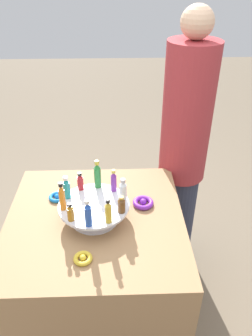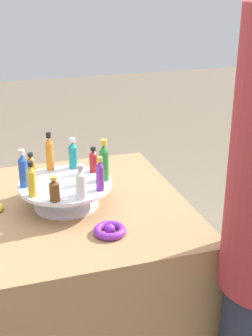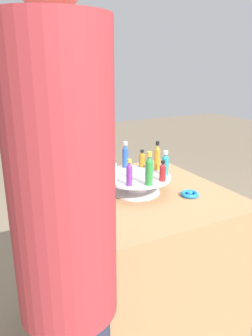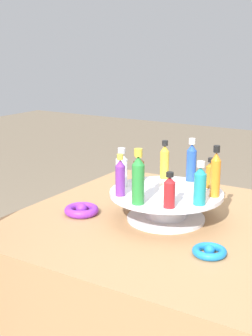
{
  "view_description": "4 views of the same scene",
  "coord_description": "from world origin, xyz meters",
  "px_view_note": "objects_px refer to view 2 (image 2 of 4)",
  "views": [
    {
      "loc": [
        -1.19,
        -0.11,
        1.85
      ],
      "look_at": [
        0.15,
        -0.16,
        0.98
      ],
      "focal_mm": 35.0,
      "sensor_mm": 36.0,
      "label": 1
    },
    {
      "loc": [
        -0.25,
        -1.5,
        1.56
      ],
      "look_at": [
        0.17,
        -0.17,
        0.98
      ],
      "focal_mm": 50.0,
      "sensor_mm": 36.0,
      "label": 2
    },
    {
      "loc": [
        1.29,
        -0.74,
        1.39
      ],
      "look_at": [
        0.11,
        -0.12,
        0.97
      ],
      "focal_mm": 35.0,
      "sensor_mm": 36.0,
      "label": 3
    },
    {
      "loc": [
        1.17,
        0.59,
        1.29
      ],
      "look_at": [
        0.08,
        -0.09,
        0.96
      ],
      "focal_mm": 50.0,
      "sensor_mm": 36.0,
      "label": 4
    }
  ],
  "objects_px": {
    "bottle_clear": "(81,183)",
    "display_stand": "(66,192)",
    "bottle_purple": "(100,175)",
    "bottle_teal": "(73,154)",
    "bottle_amber": "(31,166)",
    "bottle_gold": "(32,180)",
    "bottle_red": "(93,160)",
    "bottle_green": "(104,162)",
    "ribbon_bow_blue": "(96,176)",
    "ribbon_bow_purple": "(110,230)",
    "bottle_orange": "(50,153)",
    "bottle_blue": "(23,170)",
    "bottle_brown": "(54,190)"
  },
  "relations": [
    {
      "from": "bottle_clear",
      "to": "display_stand",
      "type": "bearing_deg",
      "value": 101.95
    },
    {
      "from": "bottle_purple",
      "to": "bottle_teal",
      "type": "relative_size",
      "value": 1.01
    },
    {
      "from": "bottle_teal",
      "to": "bottle_amber",
      "type": "height_order",
      "value": "bottle_teal"
    },
    {
      "from": "bottle_gold",
      "to": "bottle_red",
      "type": "xyz_separation_m",
      "value": [
        0.24,
        0.14,
        -0.01
      ]
    },
    {
      "from": "bottle_clear",
      "to": "bottle_teal",
      "type": "height_order",
      "value": "same"
    },
    {
      "from": "bottle_green",
      "to": "bottle_teal",
      "type": "distance_m",
      "value": 0.17
    },
    {
      "from": "bottle_red",
      "to": "bottle_purple",
      "type": "bearing_deg",
      "value": -96.05
    },
    {
      "from": "bottle_clear",
      "to": "ribbon_bow_blue",
      "type": "distance_m",
      "value": 0.39
    },
    {
      "from": "bottle_green",
      "to": "bottle_purple",
      "type": "bearing_deg",
      "value": -114.05
    },
    {
      "from": "bottle_teal",
      "to": "ribbon_bow_purple",
      "type": "xyz_separation_m",
      "value": [
        0.04,
        -0.37,
        -0.13
      ]
    },
    {
      "from": "bottle_red",
      "to": "bottle_teal",
      "type": "xyz_separation_m",
      "value": [
        -0.06,
        0.06,
        0.01
      ]
    },
    {
      "from": "display_stand",
      "to": "ribbon_bow_purple",
      "type": "height_order",
      "value": "display_stand"
    },
    {
      "from": "bottle_orange",
      "to": "ribbon_bow_purple",
      "type": "relative_size",
      "value": 1.39
    },
    {
      "from": "bottle_teal",
      "to": "ribbon_bow_blue",
      "type": "relative_size",
      "value": 1.39
    },
    {
      "from": "bottle_purple",
      "to": "bottle_blue",
      "type": "bearing_deg",
      "value": 155.95
    },
    {
      "from": "bottle_gold",
      "to": "bottle_green",
      "type": "relative_size",
      "value": 0.81
    },
    {
      "from": "bottle_clear",
      "to": "bottle_purple",
      "type": "bearing_deg",
      "value": 29.95
    },
    {
      "from": "bottle_clear",
      "to": "ribbon_bow_purple",
      "type": "xyz_separation_m",
      "value": [
        0.07,
        -0.1,
        -0.13
      ]
    },
    {
      "from": "bottle_brown",
      "to": "ribbon_bow_blue",
      "type": "height_order",
      "value": "bottle_brown"
    },
    {
      "from": "bottle_green",
      "to": "ribbon_bow_purple",
      "type": "relative_size",
      "value": 1.44
    },
    {
      "from": "bottle_gold",
      "to": "ribbon_bow_blue",
      "type": "distance_m",
      "value": 0.41
    },
    {
      "from": "bottle_gold",
      "to": "bottle_clear",
      "type": "distance_m",
      "value": 0.16
    },
    {
      "from": "bottle_blue",
      "to": "bottle_gold",
      "type": "bearing_deg",
      "value": -78.05
    },
    {
      "from": "bottle_brown",
      "to": "bottle_teal",
      "type": "bearing_deg",
      "value": 65.95
    },
    {
      "from": "bottle_gold",
      "to": "bottle_teal",
      "type": "distance_m",
      "value": 0.27
    },
    {
      "from": "bottle_gold",
      "to": "bottle_green",
      "type": "bearing_deg",
      "value": 11.95
    },
    {
      "from": "bottle_green",
      "to": "bottle_gold",
      "type": "bearing_deg",
      "value": -168.05
    },
    {
      "from": "ribbon_bow_purple",
      "to": "bottle_orange",
      "type": "bearing_deg",
      "value": 108.23
    },
    {
      "from": "bottle_purple",
      "to": "bottle_green",
      "type": "height_order",
      "value": "bottle_green"
    },
    {
      "from": "bottle_brown",
      "to": "bottle_amber",
      "type": "distance_m",
      "value": 0.23
    },
    {
      "from": "bottle_blue",
      "to": "bottle_gold",
      "type": "relative_size",
      "value": 1.1
    },
    {
      "from": "bottle_red",
      "to": "bottle_blue",
      "type": "bearing_deg",
      "value": -168.05
    },
    {
      "from": "display_stand",
      "to": "bottle_purple",
      "type": "distance_m",
      "value": 0.17
    },
    {
      "from": "bottle_clear",
      "to": "bottle_orange",
      "type": "bearing_deg",
      "value": 101.95
    },
    {
      "from": "bottle_brown",
      "to": "ribbon_bow_blue",
      "type": "relative_size",
      "value": 0.99
    },
    {
      "from": "bottle_amber",
      "to": "bottle_teal",
      "type": "bearing_deg",
      "value": 11.95
    },
    {
      "from": "bottle_amber",
      "to": "ribbon_bow_blue",
      "type": "distance_m",
      "value": 0.31
    },
    {
      "from": "bottle_blue",
      "to": "bottle_gold",
      "type": "xyz_separation_m",
      "value": [
        0.02,
        -0.08,
        -0.01
      ]
    },
    {
      "from": "bottle_gold",
      "to": "bottle_clear",
      "type": "height_order",
      "value": "bottle_gold"
    },
    {
      "from": "bottle_teal",
      "to": "bottle_brown",
      "type": "bearing_deg",
      "value": -114.05
    },
    {
      "from": "bottle_gold",
      "to": "bottle_teal",
      "type": "bearing_deg",
      "value": 47.95
    },
    {
      "from": "bottle_brown",
      "to": "bottle_amber",
      "type": "bearing_deg",
      "value": 101.95
    },
    {
      "from": "bottle_teal",
      "to": "ribbon_bow_blue",
      "type": "distance_m",
      "value": 0.18
    },
    {
      "from": "display_stand",
      "to": "bottle_orange",
      "type": "bearing_deg",
      "value": 101.95
    },
    {
      "from": "bottle_orange",
      "to": "ribbon_bow_purple",
      "type": "bearing_deg",
      "value": -71.77
    },
    {
      "from": "bottle_orange",
      "to": "bottle_amber",
      "type": "xyz_separation_m",
      "value": [
        -0.08,
        -0.04,
        -0.03
      ]
    },
    {
      "from": "bottle_red",
      "to": "ribbon_bow_blue",
      "type": "distance_m",
      "value": 0.18
    },
    {
      "from": "bottle_clear",
      "to": "bottle_teal",
      "type": "distance_m",
      "value": 0.27
    },
    {
      "from": "bottle_green",
      "to": "ribbon_bow_purple",
      "type": "xyz_separation_m",
      "value": [
        -0.04,
        -0.23,
        -0.14
      ]
    },
    {
      "from": "bottle_gold",
      "to": "bottle_orange",
      "type": "bearing_deg",
      "value": 65.95
    }
  ]
}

